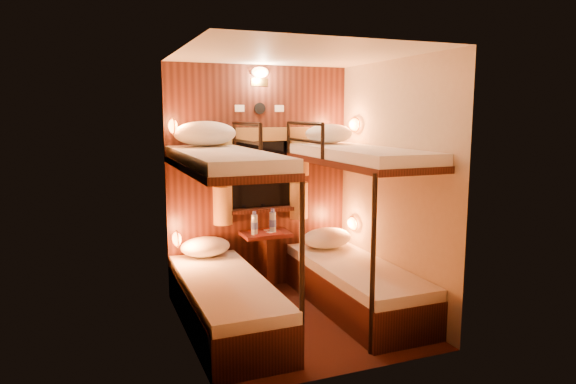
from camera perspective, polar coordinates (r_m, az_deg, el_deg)
name	(u,v)px	position (r m, az deg, el deg)	size (l,w,h in m)	color
floor	(296,320)	(4.90, 0.92, -14.07)	(2.10, 2.10, 0.00)	#36100E
ceiling	(297,54)	(4.54, 1.00, 15.07)	(2.10, 2.10, 0.00)	silver
wall_back	(259,179)	(5.54, -3.21, 1.48)	(2.40, 2.40, 0.00)	#C6B293
wall_front	(354,214)	(3.64, 7.32, -2.40)	(2.40, 2.40, 0.00)	#C6B293
wall_left	(184,199)	(4.29, -11.47, -0.80)	(2.40, 2.40, 0.00)	#C6B293
wall_right	(392,187)	(5.03, 11.53, 0.58)	(2.40, 2.40, 0.00)	#C6B293
back_panel	(260,179)	(5.53, -3.16, 1.46)	(2.00, 0.03, 2.40)	black
bunk_left	(225,268)	(4.58, -7.00, -8.35)	(0.72, 1.90, 1.82)	black
bunk_right	(355,253)	(5.04, 7.50, -6.75)	(0.72, 1.90, 1.82)	black
window	(261,181)	(5.50, -3.06, 1.23)	(1.00, 0.12, 0.79)	black
curtains	(262,174)	(5.46, -2.95, 2.05)	(1.10, 0.22, 1.00)	olive
back_fixtures	(260,80)	(5.46, -3.13, 12.37)	(0.54, 0.09, 0.48)	black
reading_lamps	(270,179)	(5.21, -1.99, 1.47)	(2.00, 0.20, 1.25)	orange
table	(266,254)	(5.51, -2.48, -6.88)	(0.50, 0.34, 0.66)	#5A2114
bottle_left	(254,224)	(5.36, -3.75, -3.61)	(0.07, 0.07, 0.24)	#99BFE5
bottle_right	(273,222)	(5.45, -1.72, -3.35)	(0.07, 0.07, 0.25)	#99BFE5
sachet_a	(271,232)	(5.44, -1.88, -4.49)	(0.09, 0.07, 0.01)	silver
sachet_b	(267,230)	(5.55, -2.36, -4.25)	(0.07, 0.05, 0.01)	silver
pillow_lower_left	(205,247)	(5.31, -9.17, -6.02)	(0.51, 0.36, 0.20)	silver
pillow_lower_right	(327,238)	(5.58, 4.36, -5.11)	(0.55, 0.39, 0.21)	silver
pillow_upper_left	(205,133)	(5.03, -9.20, 6.45)	(0.61, 0.43, 0.24)	silver
pillow_upper_right	(329,134)	(5.41, 4.57, 6.48)	(0.52, 0.37, 0.20)	silver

